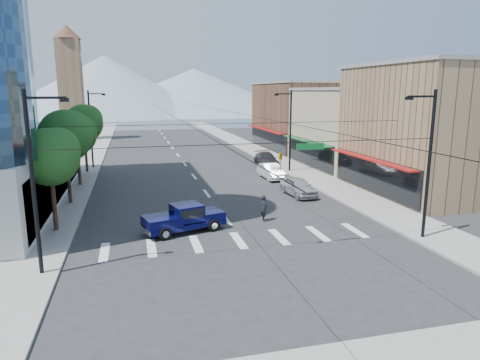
{
  "coord_description": "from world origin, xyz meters",
  "views": [
    {
      "loc": [
        -6.15,
        -22.42,
        8.9
      ],
      "look_at": [
        0.78,
        5.02,
        3.0
      ],
      "focal_mm": 32.0,
      "sensor_mm": 36.0,
      "label": 1
    }
  ],
  "objects": [
    {
      "name": "mountain_right",
      "position": [
        20.0,
        160.0,
        9.0
      ],
      "size": [
        90.0,
        90.0,
        18.0
      ],
      "primitive_type": "cone",
      "color": "gray",
      "rests_on": "ground"
    },
    {
      "name": "shop_near",
      "position": [
        20.0,
        10.0,
        5.5
      ],
      "size": [
        12.0,
        14.0,
        11.0
      ],
      "primitive_type": "cube",
      "color": "#8C6B4C",
      "rests_on": "ground"
    },
    {
      "name": "tree_midfar",
      "position": [
        -11.07,
        20.1,
        4.99
      ],
      "size": [
        3.65,
        3.64,
        6.71
      ],
      "color": "black",
      "rests_on": "ground"
    },
    {
      "name": "tree_far",
      "position": [
        -11.07,
        27.1,
        5.59
      ],
      "size": [
        4.09,
        4.09,
        7.52
      ],
      "color": "black",
      "rests_on": "ground"
    },
    {
      "name": "pedestrian",
      "position": [
        2.5,
        5.0,
        0.92
      ],
      "size": [
        0.48,
        0.7,
        1.84
      ],
      "primitive_type": "imported",
      "rotation": [
        0.0,
        0.0,
        1.52
      ],
      "color": "black",
      "rests_on": "ground"
    },
    {
      "name": "parked_car_mid",
      "position": [
        7.6,
        18.94,
        0.78
      ],
      "size": [
        1.77,
        4.75,
        1.55
      ],
      "primitive_type": "imported",
      "rotation": [
        0.0,
        0.0,
        0.03
      ],
      "color": "white",
      "rests_on": "ground"
    },
    {
      "name": "pickup_truck",
      "position": [
        -3.2,
        3.99,
        0.93
      ],
      "size": [
        5.58,
        3.28,
        1.79
      ],
      "rotation": [
        0.0,
        0.0,
        0.29
      ],
      "color": "#08093C",
      "rests_on": "ground"
    },
    {
      "name": "sidewalk_right",
      "position": [
        12.0,
        40.0,
        0.07
      ],
      "size": [
        4.0,
        120.0,
        0.15
      ],
      "primitive_type": "cube",
      "color": "gray",
      "rests_on": "ground"
    },
    {
      "name": "parked_car_near",
      "position": [
        7.6,
        11.34,
        0.79
      ],
      "size": [
        2.22,
        4.78,
        1.58
      ],
      "primitive_type": "imported",
      "rotation": [
        0.0,
        0.0,
        0.08
      ],
      "color": "#B4B4B9",
      "rests_on": "ground"
    },
    {
      "name": "tree_near",
      "position": [
        -11.07,
        6.1,
        4.99
      ],
      "size": [
        3.65,
        3.64,
        6.71
      ],
      "color": "black",
      "rests_on": "ground"
    },
    {
      "name": "parked_car_far",
      "position": [
        9.4,
        26.17,
        0.81
      ],
      "size": [
        2.72,
        5.72,
        1.61
      ],
      "primitive_type": "imported",
      "rotation": [
        0.0,
        0.0,
        -0.09
      ],
      "color": "#29292C",
      "rests_on": "ground"
    },
    {
      "name": "shop_mid",
      "position": [
        20.0,
        24.0,
        4.5
      ],
      "size": [
        12.0,
        14.0,
        9.0
      ],
      "primitive_type": "cube",
      "color": "tan",
      "rests_on": "ground"
    },
    {
      "name": "tree_midnear",
      "position": [
        -11.07,
        13.1,
        5.59
      ],
      "size": [
        4.09,
        4.09,
        7.52
      ],
      "color": "black",
      "rests_on": "ground"
    },
    {
      "name": "mountain_left",
      "position": [
        -15.0,
        150.0,
        11.0
      ],
      "size": [
        80.0,
        80.0,
        22.0
      ],
      "primitive_type": "cone",
      "color": "gray",
      "rests_on": "ground"
    },
    {
      "name": "lamp_pole_nw",
      "position": [
        -10.67,
        30.0,
        4.94
      ],
      "size": [
        2.0,
        0.25,
        9.0
      ],
      "color": "black",
      "rests_on": "ground"
    },
    {
      "name": "signal_rig",
      "position": [
        0.19,
        -1.0,
        4.64
      ],
      "size": [
        21.8,
        0.2,
        9.0
      ],
      "color": "black",
      "rests_on": "ground"
    },
    {
      "name": "lamp_pole_ne",
      "position": [
        10.67,
        22.0,
        4.94
      ],
      "size": [
        2.0,
        0.25,
        9.0
      ],
      "color": "black",
      "rests_on": "ground"
    },
    {
      "name": "ground",
      "position": [
        0.0,
        0.0,
        0.0
      ],
      "size": [
        160.0,
        160.0,
        0.0
      ],
      "primitive_type": "plane",
      "color": "#28282B",
      "rests_on": "ground"
    },
    {
      "name": "clock_tower",
      "position": [
        -16.5,
        62.0,
        10.64
      ],
      "size": [
        4.8,
        4.8,
        20.4
      ],
      "color": "#8C6B4C",
      "rests_on": "ground"
    },
    {
      "name": "shop_far",
      "position": [
        20.0,
        40.0,
        5.0
      ],
      "size": [
        12.0,
        18.0,
        10.0
      ],
      "primitive_type": "cube",
      "color": "brown",
      "rests_on": "ground"
    },
    {
      "name": "sidewalk_left",
      "position": [
        -12.0,
        40.0,
        0.07
      ],
      "size": [
        4.0,
        120.0,
        0.15
      ],
      "primitive_type": "cube",
      "color": "gray",
      "rests_on": "ground"
    }
  ]
}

